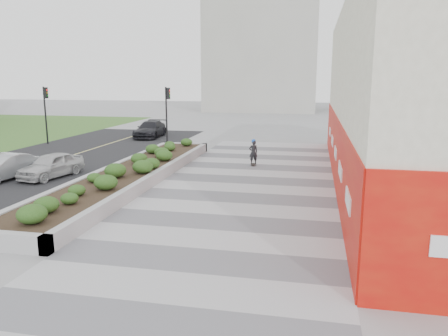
% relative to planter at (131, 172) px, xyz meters
% --- Properties ---
extents(ground, '(160.00, 160.00, 0.00)m').
position_rel_planter_xyz_m(ground, '(5.50, -7.00, -0.42)').
color(ground, gray).
rests_on(ground, ground).
extents(walkway, '(8.00, 36.00, 0.01)m').
position_rel_planter_xyz_m(walkway, '(5.50, -4.00, -0.41)').
color(walkway, '#A8A8AD').
rests_on(walkway, ground).
extents(building, '(6.04, 24.08, 8.00)m').
position_rel_planter_xyz_m(building, '(12.48, 1.98, 3.56)').
color(building, beige).
rests_on(building, ground).
extents(planter, '(3.00, 18.00, 0.90)m').
position_rel_planter_xyz_m(planter, '(0.00, 0.00, 0.00)').
color(planter, '#9E9EA0').
rests_on(planter, ground).
extents(street, '(10.00, 40.00, 0.00)m').
position_rel_planter_xyz_m(street, '(-6.50, 0.00, -0.42)').
color(street, black).
rests_on(street, ground).
extents(traffic_signal_near, '(0.33, 0.28, 4.20)m').
position_rel_planter_xyz_m(traffic_signal_near, '(-1.73, 10.50, 2.34)').
color(traffic_signal_near, black).
rests_on(traffic_signal_near, ground).
extents(traffic_signal_far, '(0.33, 0.28, 4.20)m').
position_rel_planter_xyz_m(traffic_signal_far, '(-10.93, 10.00, 2.34)').
color(traffic_signal_far, black).
rests_on(traffic_signal_far, ground).
extents(distant_bldg_north_l, '(16.00, 12.00, 20.00)m').
position_rel_planter_xyz_m(distant_bldg_north_l, '(0.50, 48.00, 9.58)').
color(distant_bldg_north_l, '#ADAAA3').
rests_on(distant_bldg_north_l, ground).
extents(distant_bldg_north_r, '(14.00, 10.00, 24.00)m').
position_rel_planter_xyz_m(distant_bldg_north_r, '(20.50, 53.00, 11.58)').
color(distant_bldg_north_r, '#ADAAA3').
rests_on(distant_bldg_north_r, ground).
extents(manhole_cover, '(0.44, 0.44, 0.01)m').
position_rel_planter_xyz_m(manhole_cover, '(6.00, -4.00, -0.42)').
color(manhole_cover, '#595654').
rests_on(manhole_cover, ground).
extents(skateboarder, '(0.58, 0.73, 1.49)m').
position_rel_planter_xyz_m(skateboarder, '(5.20, 4.82, 0.34)').
color(skateboarder, beige).
rests_on(skateboarder, ground).
extents(car_white, '(2.08, 3.76, 1.21)m').
position_rel_planter_xyz_m(car_white, '(-4.09, -0.16, 0.19)').
color(car_white, '#BEBEC0').
rests_on(car_white, ground).
extents(car_silver, '(1.70, 3.84, 1.23)m').
position_rel_planter_xyz_m(car_silver, '(-6.02, -1.12, 0.19)').
color(car_silver, '#A7AAAE').
rests_on(car_silver, ground).
extents(car_dark, '(2.17, 4.69, 1.33)m').
position_rel_planter_xyz_m(car_dark, '(-4.81, 15.00, 0.25)').
color(car_dark, black).
rests_on(car_dark, ground).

